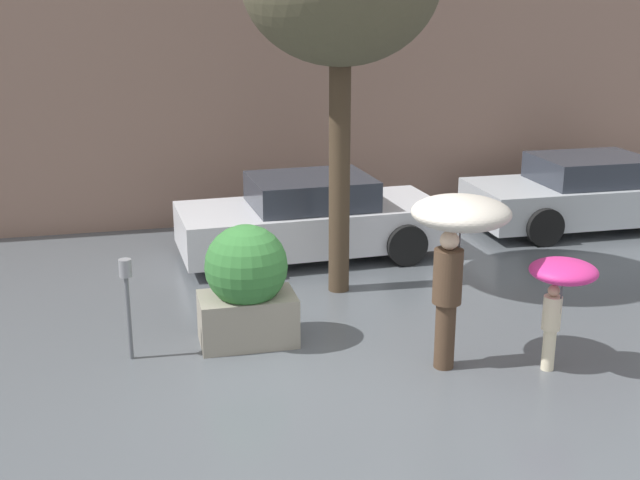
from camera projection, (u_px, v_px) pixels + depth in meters
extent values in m
plane|color=#51565B|center=(332.00, 375.00, 8.74)|extent=(40.00, 40.00, 0.00)
cube|color=#8C6B5B|center=(240.00, 54.00, 13.92)|extent=(18.00, 0.30, 6.00)
cube|color=gray|center=(248.00, 319.00, 9.48)|extent=(1.13, 0.68, 0.60)
sphere|color=#337033|center=(246.00, 266.00, 9.29)|extent=(0.97, 0.97, 0.97)
cylinder|color=#473323|center=(445.00, 335.00, 8.82)|extent=(0.22, 0.22, 0.77)
cylinder|color=#473323|center=(448.00, 276.00, 8.62)|extent=(0.32, 0.32, 0.61)
sphere|color=beige|center=(450.00, 240.00, 8.50)|extent=(0.21, 0.21, 0.21)
cylinder|color=#4C4C51|center=(460.00, 242.00, 8.59)|extent=(0.02, 0.02, 0.66)
ellipsoid|color=beige|center=(461.00, 213.00, 8.49)|extent=(1.07, 1.07, 0.34)
cylinder|color=beige|center=(549.00, 349.00, 8.80)|extent=(0.14, 0.14, 0.48)
cylinder|color=beige|center=(552.00, 313.00, 8.68)|extent=(0.20, 0.20, 0.38)
sphere|color=tan|center=(554.00, 291.00, 8.60)|extent=(0.13, 0.13, 0.13)
cylinder|color=#4C4C51|center=(562.00, 292.00, 8.54)|extent=(0.02, 0.02, 0.48)
ellipsoid|color=#E02D84|center=(564.00, 271.00, 8.47)|extent=(0.72, 0.72, 0.23)
cube|color=silver|center=(311.00, 225.00, 12.67)|extent=(4.19, 1.95, 0.64)
cube|color=#2D333D|center=(311.00, 191.00, 12.51)|extent=(1.92, 1.57, 0.46)
cylinder|color=black|center=(242.00, 259.00, 11.58)|extent=(0.65, 0.25, 0.64)
cylinder|color=black|center=(222.00, 227.00, 13.18)|extent=(0.65, 0.25, 0.64)
cylinder|color=black|center=(406.00, 245.00, 12.26)|extent=(0.65, 0.25, 0.64)
cylinder|color=black|center=(368.00, 216.00, 13.87)|extent=(0.65, 0.25, 0.64)
cube|color=#B7BCC1|center=(588.00, 199.00, 14.28)|extent=(4.23, 1.76, 0.64)
cube|color=#2D333D|center=(591.00, 169.00, 14.12)|extent=(1.90, 1.49, 0.46)
cylinder|color=black|center=(544.00, 227.00, 13.23)|extent=(0.64, 0.22, 0.64)
cylinder|color=black|center=(498.00, 202.00, 14.85)|extent=(0.64, 0.22, 0.64)
cylinder|color=black|center=(623.00, 194.00, 15.43)|extent=(0.64, 0.22, 0.64)
cylinder|color=#423323|center=(339.00, 169.00, 10.79)|extent=(0.29, 0.29, 3.47)
cylinder|color=#595B60|center=(129.00, 318.00, 8.99)|extent=(0.05, 0.05, 0.99)
cylinder|color=gray|center=(125.00, 268.00, 8.82)|extent=(0.14, 0.14, 0.20)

